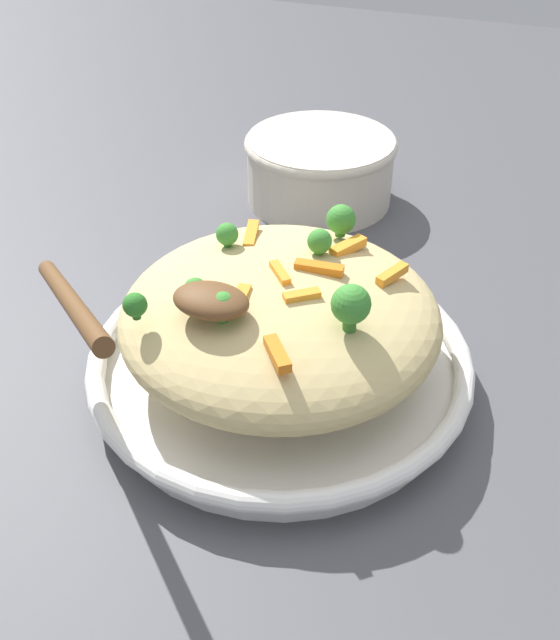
# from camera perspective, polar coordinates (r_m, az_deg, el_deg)

# --- Properties ---
(ground_plane) EXTENTS (2.40, 2.40, 0.00)m
(ground_plane) POSITION_cam_1_polar(r_m,az_deg,el_deg) (0.60, 0.00, -4.86)
(ground_plane) COLOR #4C4C51
(serving_bowl) EXTENTS (0.31, 0.31, 0.04)m
(serving_bowl) POSITION_cam_1_polar(r_m,az_deg,el_deg) (0.59, 0.00, -3.46)
(serving_bowl) COLOR white
(serving_bowl) RESTS_ON ground_plane
(pasta_mound) EXTENTS (0.25, 0.25, 0.08)m
(pasta_mound) POSITION_cam_1_polar(r_m,az_deg,el_deg) (0.56, 0.00, 0.42)
(pasta_mound) COLOR #D1BA7A
(pasta_mound) RESTS_ON serving_bowl
(carrot_piece_0) EXTENTS (0.02, 0.04, 0.01)m
(carrot_piece_0) POSITION_cam_1_polar(r_m,az_deg,el_deg) (0.60, -2.33, 6.87)
(carrot_piece_0) COLOR orange
(carrot_piece_0) RESTS_ON pasta_mound
(carrot_piece_1) EXTENTS (0.03, 0.03, 0.01)m
(carrot_piece_1) POSITION_cam_1_polar(r_m,az_deg,el_deg) (0.47, -0.22, -2.73)
(carrot_piece_1) COLOR orange
(carrot_piece_1) RESTS_ON pasta_mound
(carrot_piece_2) EXTENTS (0.02, 0.03, 0.01)m
(carrot_piece_2) POSITION_cam_1_polar(r_m,az_deg,el_deg) (0.53, -0.15, 3.77)
(carrot_piece_2) COLOR orange
(carrot_piece_2) RESTS_ON pasta_mound
(carrot_piece_3) EXTENTS (0.01, 0.03, 0.01)m
(carrot_piece_3) POSITION_cam_1_polar(r_m,az_deg,el_deg) (0.52, -3.17, 1.87)
(carrot_piece_3) COLOR orange
(carrot_piece_3) RESTS_ON pasta_mound
(carrot_piece_4) EXTENTS (0.04, 0.01, 0.01)m
(carrot_piece_4) POSITION_cam_1_polar(r_m,az_deg,el_deg) (0.54, 3.15, 4.20)
(carrot_piece_4) COLOR orange
(carrot_piece_4) RESTS_ON pasta_mound
(carrot_piece_5) EXTENTS (0.03, 0.02, 0.01)m
(carrot_piece_5) POSITION_cam_1_polar(r_m,az_deg,el_deg) (0.51, 1.76, 1.92)
(carrot_piece_5) COLOR orange
(carrot_piece_5) RESTS_ON pasta_mound
(carrot_piece_6) EXTENTS (0.02, 0.03, 0.01)m
(carrot_piece_6) POSITION_cam_1_polar(r_m,az_deg,el_deg) (0.55, 8.98, 3.64)
(carrot_piece_6) COLOR orange
(carrot_piece_6) RESTS_ON pasta_mound
(carrot_piece_7) EXTENTS (0.02, 0.03, 0.01)m
(carrot_piece_7) POSITION_cam_1_polar(r_m,az_deg,el_deg) (0.58, 5.47, 5.87)
(carrot_piece_7) COLOR orange
(carrot_piece_7) RESTS_ON pasta_mound
(broccoli_floret_0) EXTENTS (0.02, 0.02, 0.02)m
(broccoli_floret_0) POSITION_cam_1_polar(r_m,az_deg,el_deg) (0.51, -11.55, 1.17)
(broccoli_floret_0) COLOR #296820
(broccoli_floret_0) RESTS_ON pasta_mound
(broccoli_floret_1) EXTENTS (0.02, 0.02, 0.03)m
(broccoli_floret_1) POSITION_cam_1_polar(r_m,az_deg,el_deg) (0.49, -4.63, 1.06)
(broccoli_floret_1) COLOR #377928
(broccoli_floret_1) RESTS_ON pasta_mound
(broccoli_floret_2) EXTENTS (0.02, 0.02, 0.02)m
(broccoli_floret_2) POSITION_cam_1_polar(r_m,az_deg,el_deg) (0.58, -4.26, 6.85)
(broccoli_floret_2) COLOR #377928
(broccoli_floret_2) RESTS_ON pasta_mound
(broccoli_floret_3) EXTENTS (0.02, 0.02, 0.02)m
(broccoli_floret_3) POSITION_cam_1_polar(r_m,az_deg,el_deg) (0.56, 3.19, 6.30)
(broccoli_floret_3) COLOR #377928
(broccoli_floret_3) RESTS_ON pasta_mound
(broccoli_floret_4) EXTENTS (0.03, 0.03, 0.04)m
(broccoli_floret_4) POSITION_cam_1_polar(r_m,az_deg,el_deg) (0.48, 5.71, 1.20)
(broccoli_floret_4) COLOR #377928
(broccoli_floret_4) RESTS_ON pasta_mound
(broccoli_floret_5) EXTENTS (0.02, 0.02, 0.03)m
(broccoli_floret_5) POSITION_cam_1_polar(r_m,az_deg,el_deg) (0.60, 4.92, 8.02)
(broccoli_floret_5) COLOR #377928
(broccoli_floret_5) RESTS_ON pasta_mound
(broccoli_floret_6) EXTENTS (0.02, 0.02, 0.02)m
(broccoli_floret_6) POSITION_cam_1_polar(r_m,az_deg,el_deg) (0.52, -6.80, 2.45)
(broccoli_floret_6) COLOR #377928
(broccoli_floret_6) RESTS_ON pasta_mound
(serving_spoon) EXTENTS (0.16, 0.16, 0.08)m
(serving_spoon) POSITION_cam_1_polar(r_m,az_deg,el_deg) (0.48, -9.87, 1.55)
(serving_spoon) COLOR brown
(serving_spoon) RESTS_ON pasta_mound
(companion_bowl) EXTENTS (0.18, 0.18, 0.08)m
(companion_bowl) POSITION_cam_1_polar(r_m,az_deg,el_deg) (0.85, 3.23, 12.27)
(companion_bowl) COLOR beige
(companion_bowl) RESTS_ON ground_plane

